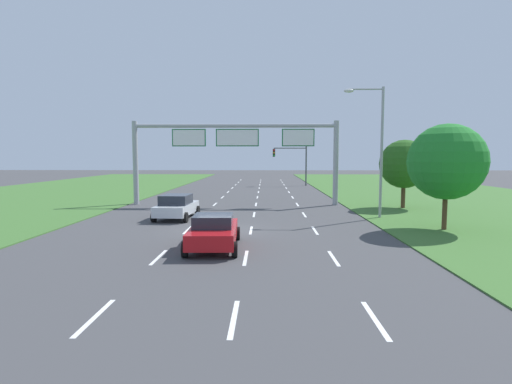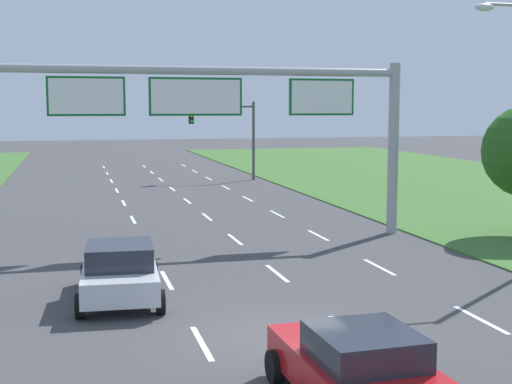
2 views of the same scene
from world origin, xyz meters
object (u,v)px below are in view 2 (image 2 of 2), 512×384
(car_near_red, at_px, (120,271))
(car_lead_silver, at_px, (362,371))
(traffic_light_mast, at_px, (227,126))
(sign_gantry, at_px, (194,114))

(car_near_red, height_order, car_lead_silver, car_near_red)
(car_near_red, xyz_separation_m, car_lead_silver, (3.51, -8.41, -0.05))
(car_lead_silver, bearing_deg, traffic_light_mast, 79.10)
(car_lead_silver, distance_m, traffic_light_mast, 39.24)
(car_near_red, bearing_deg, car_lead_silver, -63.93)
(car_lead_silver, relative_size, traffic_light_mast, 0.81)
(sign_gantry, bearing_deg, car_lead_silver, -89.54)
(car_near_red, relative_size, sign_gantry, 0.26)
(car_near_red, bearing_deg, traffic_light_mast, 75.84)
(car_near_red, xyz_separation_m, traffic_light_mast, (9.56, 30.24, 3.06))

